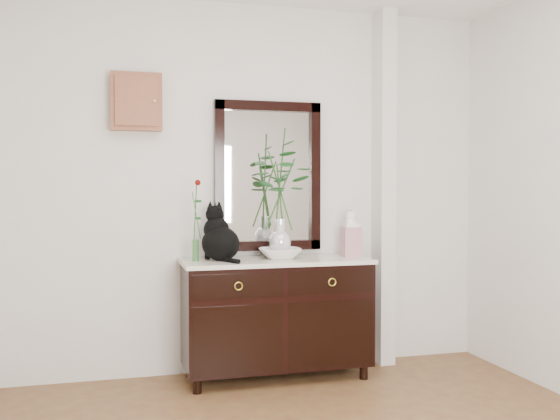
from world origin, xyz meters
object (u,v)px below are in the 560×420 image
object	(u,v)px
ginger_jar	(351,233)
cat	(220,232)
lotus_bowl	(280,253)
sideboard	(276,312)

from	to	relation	value
ginger_jar	cat	bearing A→B (deg)	-179.97
lotus_bowl	cat	bearing A→B (deg)	179.21
lotus_bowl	ginger_jar	size ratio (longest dim) A/B	0.88
sideboard	ginger_jar	xyz separation A→B (m)	(0.57, 0.02, 0.55)
ginger_jar	lotus_bowl	bearing A→B (deg)	-179.31
cat	ginger_jar	world-z (taller)	cat
cat	lotus_bowl	size ratio (longest dim) A/B	1.29
sideboard	cat	bearing A→B (deg)	177.00
sideboard	cat	size ratio (longest dim) A/B	3.41
cat	lotus_bowl	world-z (taller)	cat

